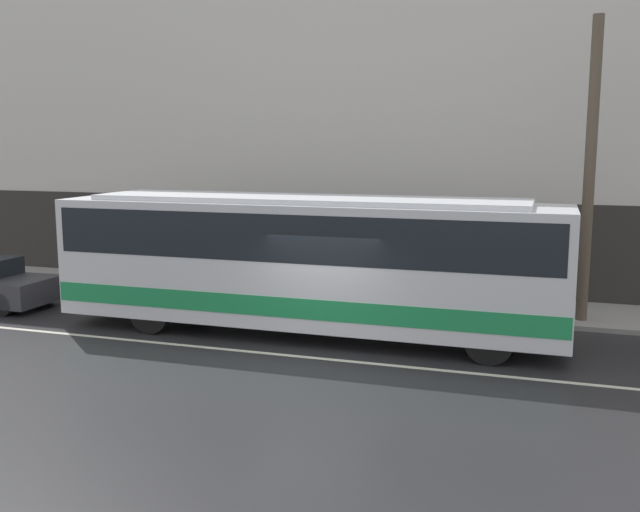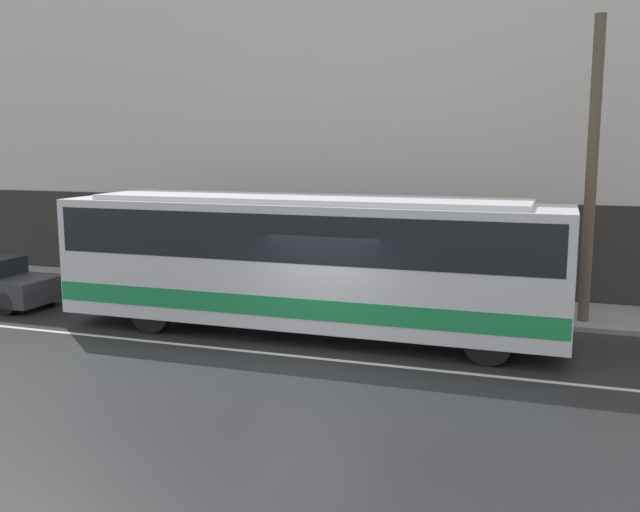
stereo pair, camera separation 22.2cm
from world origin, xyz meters
name	(u,v)px [view 2 (the right image)]	position (x,y,z in m)	size (l,w,h in m)	color
ground_plane	(314,358)	(0.00, 0.00, 0.00)	(60.00, 60.00, 0.00)	#262628
sidewalk	(378,301)	(0.00, 5.46, 0.06)	(60.00, 2.91, 0.12)	gray
building_facade	(394,104)	(0.00, 7.05, 5.57)	(60.00, 0.35, 11.54)	silver
lane_stripe	(314,358)	(0.00, 0.00, 0.00)	(54.00, 0.14, 0.01)	beige
transit_bus	(306,257)	(-0.81, 1.79, 1.83)	(11.82, 2.52, 3.24)	silver
utility_pole_near	(592,172)	(5.40, 4.71, 3.77)	(0.27, 0.27, 7.29)	brown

